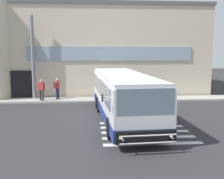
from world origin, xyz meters
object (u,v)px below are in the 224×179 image
object	(u,v)px
entry_support_column	(33,58)
bus_main_foreground	(123,97)
passenger_by_doorway	(57,87)
passenger_near_column	(41,89)

from	to	relation	value
entry_support_column	bus_main_foreground	size ratio (longest dim) A/B	0.59
passenger_by_doorway	passenger_near_column	bearing A→B (deg)	-143.76
bus_main_foreground	passenger_near_column	distance (m)	8.13
entry_support_column	passenger_near_column	size ratio (longest dim) A/B	3.99
entry_support_column	passenger_by_doorway	distance (m)	3.07
bus_main_foreground	passenger_by_doorway	xyz separation A→B (m)	(-4.59, 6.60, -0.22)
entry_support_column	passenger_near_column	distance (m)	2.80
passenger_near_column	passenger_by_doorway	distance (m)	1.38
passenger_near_column	entry_support_column	bearing A→B (deg)	124.33
entry_support_column	passenger_near_column	xyz separation A→B (m)	(0.80, -1.17, -2.41)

